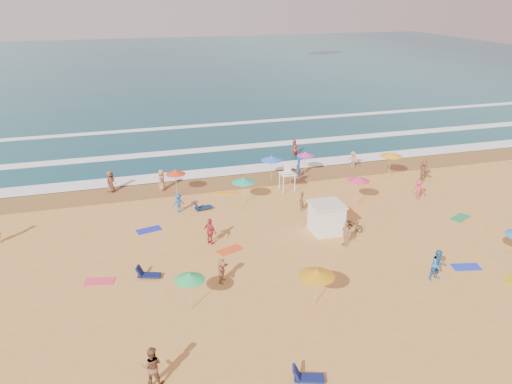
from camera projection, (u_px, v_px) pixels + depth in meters
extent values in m
plane|color=gold|center=(271.00, 247.00, 32.79)|extent=(220.00, 220.00, 0.00)
cube|color=#0C4756|center=(151.00, 68.00, 107.43)|extent=(220.00, 140.00, 0.18)
plane|color=olive|center=(227.00, 182.00, 43.90)|extent=(220.00, 220.00, 0.00)
cube|color=white|center=(221.00, 172.00, 46.08)|extent=(200.00, 2.20, 0.05)
cube|color=white|center=(207.00, 150.00, 52.30)|extent=(200.00, 1.60, 0.05)
cube|color=white|center=(191.00, 126.00, 61.19)|extent=(200.00, 1.20, 0.05)
cube|color=white|center=(326.00, 219.00, 34.56)|extent=(2.00, 2.00, 2.00)
cube|color=silver|center=(327.00, 205.00, 34.15)|extent=(2.20, 2.20, 0.12)
imported|color=black|center=(353.00, 224.00, 35.00)|extent=(1.32, 1.71, 0.87)
cone|color=blue|center=(272.00, 158.00, 43.41)|extent=(1.90, 1.90, 0.35)
cone|color=#16B985|center=(243.00, 180.00, 38.73)|extent=(1.80, 1.80, 0.35)
cone|color=#FFA11A|center=(391.00, 154.00, 43.74)|extent=(1.92, 1.92, 0.35)
cone|color=#CB2DA8|center=(306.00, 154.00, 45.07)|extent=(1.54, 1.54, 0.35)
cone|color=orange|center=(317.00, 273.00, 26.22)|extent=(1.97, 1.97, 0.35)
cone|color=red|center=(175.00, 172.00, 40.21)|extent=(1.62, 1.62, 0.35)
cone|color=#E6335B|center=(359.00, 179.00, 38.18)|extent=(1.68, 1.68, 0.35)
cone|color=green|center=(189.00, 277.00, 25.74)|extent=(1.62, 1.62, 0.35)
cube|color=#0F164C|center=(149.00, 275.00, 29.30)|extent=(1.41, 0.96, 0.34)
cube|color=#101A53|center=(309.00, 378.00, 21.55)|extent=(1.41, 0.95, 0.34)
cube|color=navy|center=(204.00, 208.00, 38.32)|extent=(1.37, 0.76, 0.34)
cube|color=#1E29C1|center=(149.00, 230.00, 35.13)|extent=(1.85, 1.21, 0.03)
cube|color=orange|center=(226.00, 193.00, 41.43)|extent=(1.86, 1.26, 0.03)
cube|color=#F5395E|center=(99.00, 281.00, 28.95)|extent=(1.84, 1.20, 0.03)
cube|color=#E94A1D|center=(230.00, 250.00, 32.42)|extent=(1.90, 1.42, 0.03)
cube|color=blue|center=(466.00, 267.00, 30.45)|extent=(1.84, 1.19, 0.03)
cube|color=#238C55|center=(460.00, 218.00, 37.00)|extent=(1.90, 1.51, 0.03)
imported|color=#B3745E|center=(353.00, 159.00, 47.14)|extent=(1.11, 1.17, 1.60)
imported|color=#2251A0|center=(178.00, 203.00, 37.72)|extent=(1.08, 0.79, 1.49)
imported|color=#A6784C|center=(162.00, 180.00, 41.83)|extent=(0.87, 1.03, 1.81)
imported|color=red|center=(294.00, 149.00, 50.62)|extent=(1.15, 1.11, 1.87)
imported|color=brown|center=(152.00, 366.00, 21.15)|extent=(1.05, 0.91, 1.86)
imported|color=#AF7051|center=(424.00, 170.00, 43.98)|extent=(0.85, 1.81, 1.87)
imported|color=#B92E38|center=(210.00, 232.00, 32.90)|extent=(0.97, 1.14, 1.83)
imported|color=#2668B4|center=(438.00, 265.00, 28.86)|extent=(0.97, 0.78, 1.88)
imported|color=#D4354E|center=(418.00, 190.00, 39.94)|extent=(1.20, 1.19, 1.66)
imported|color=brown|center=(111.00, 182.00, 41.37)|extent=(1.05, 1.07, 1.87)
imported|color=tan|center=(346.00, 234.00, 32.72)|extent=(0.45, 1.02, 1.72)
imported|color=#2343A7|center=(298.00, 168.00, 44.73)|extent=(0.61, 0.75, 1.77)
imported|color=tan|center=(222.00, 270.00, 28.66)|extent=(1.07, 1.45, 1.52)
imported|color=brown|center=(301.00, 201.00, 37.96)|extent=(0.51, 0.65, 1.56)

